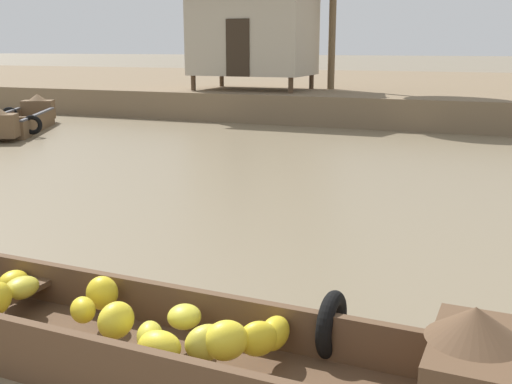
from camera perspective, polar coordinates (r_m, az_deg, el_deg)
The scene contains 5 objects.
ground_plane at distance 10.45m, azimuth 10.26°, elevation 0.16°, with size 300.00×300.00×0.00m, color #7A6B51.
riverbank_strip at distance 27.72m, azimuth 17.74°, elevation 8.86°, with size 160.00×20.00×0.90m, color #756047.
banana_boat at distance 4.91m, azimuth -13.66°, elevation -11.86°, with size 5.87×1.63×0.91m.
cargo_boat_upstream at distance 18.62m, azimuth -21.07°, elevation 6.25°, with size 2.86×4.46×0.91m.
stilt_house_left at distance 21.28m, azimuth -0.24°, elevation 14.95°, with size 4.55×3.17×4.00m.
Camera 1 is at (1.96, 0.01, 2.36)m, focal length 43.00 mm.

